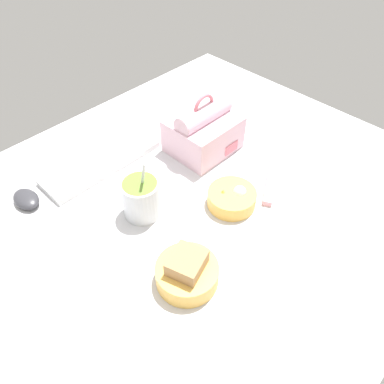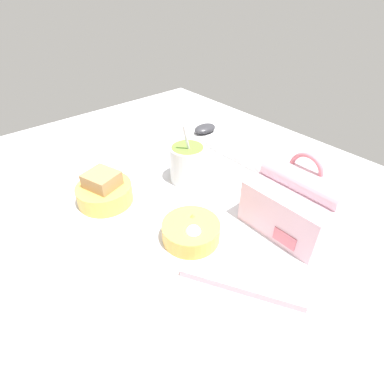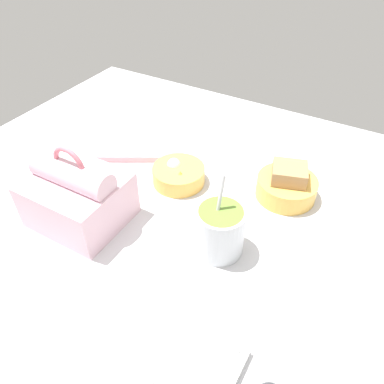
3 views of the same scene
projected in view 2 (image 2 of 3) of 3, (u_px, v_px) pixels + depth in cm
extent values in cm
cube|color=silver|center=(186.00, 203.00, 76.91)|extent=(140.00, 110.00, 2.00)
cube|color=silver|center=(250.00, 155.00, 92.75)|extent=(34.83, 11.57, 1.80)
cube|color=white|center=(251.00, 152.00, 92.12)|extent=(32.04, 9.49, 0.30)
cube|color=beige|center=(296.00, 205.00, 66.32)|extent=(18.80, 16.37, 10.37)
cylinder|color=beige|center=(303.00, 180.00, 62.26)|extent=(17.86, 5.71, 5.71)
cube|color=#DB707F|center=(284.00, 239.00, 61.40)|extent=(5.26, 0.30, 3.11)
torus|color=#DB707F|center=(306.00, 170.00, 60.72)|extent=(7.58, 1.00, 7.58)
cylinder|color=silver|center=(188.00, 164.00, 80.55)|extent=(9.55, 9.55, 10.17)
cylinder|color=olive|center=(187.00, 148.00, 77.68)|extent=(8.40, 8.40, 0.60)
cylinder|color=silver|center=(188.00, 145.00, 76.16)|extent=(0.70, 3.51, 11.52)
cylinder|color=#EAB24C|center=(105.00, 193.00, 74.49)|extent=(13.60, 13.60, 4.74)
cube|color=#A87F51|center=(103.00, 185.00, 72.92)|extent=(9.22, 8.78, 6.64)
cylinder|color=#EAB24C|center=(191.00, 231.00, 64.23)|extent=(12.49, 12.49, 4.12)
ellipsoid|color=white|center=(193.00, 233.00, 61.77)|extent=(3.40, 3.40, 4.00)
cone|color=#EFBC47|center=(192.00, 220.00, 65.41)|extent=(5.64, 5.64, 3.50)
sphere|color=#4C5623|center=(178.00, 240.00, 61.93)|extent=(1.50, 1.50, 1.50)
sphere|color=#4C5623|center=(183.00, 240.00, 61.99)|extent=(1.50, 1.50, 1.50)
sphere|color=#4C5623|center=(186.00, 238.00, 62.42)|extent=(1.50, 1.50, 1.50)
sphere|color=#4C5623|center=(188.00, 235.00, 63.08)|extent=(1.50, 1.50, 1.50)
ellipsoid|color=#333338|center=(205.00, 129.00, 106.82)|extent=(5.68, 8.63, 2.80)
cube|color=pink|center=(241.00, 286.00, 54.68)|extent=(21.31, 13.58, 1.60)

